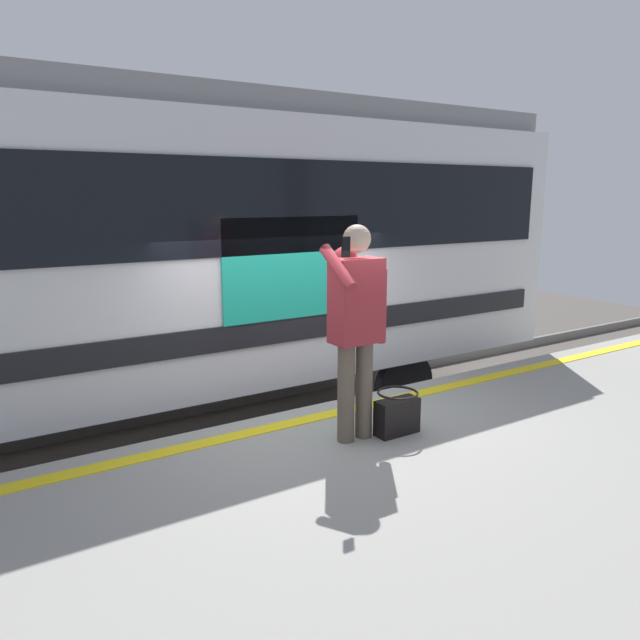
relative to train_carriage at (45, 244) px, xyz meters
name	(u,v)px	position (x,y,z in m)	size (l,w,h in m)	color
ground_plane	(305,496)	(-1.87, 1.99, -2.41)	(25.36, 25.36, 0.00)	#4C4742
platform	(492,580)	(-1.87, 4.33, -1.95)	(16.91, 4.68, 0.92)	gray
safety_line	(322,416)	(-1.87, 2.29, -1.49)	(16.57, 0.16, 0.01)	yellow
track_rail_near	(248,443)	(-1.87, 0.71, -2.33)	(21.98, 0.08, 0.16)	slate
track_rail_far	(202,407)	(-1.87, -0.72, -2.33)	(21.98, 0.08, 0.16)	slate
train_carriage	(45,244)	(0.00, 0.00, 0.00)	(11.67, 2.99, 3.75)	silver
passenger	(356,316)	(-1.83, 2.85, -0.46)	(0.57, 0.55, 1.76)	brown
handbag	(397,414)	(-2.18, 2.97, -1.32)	(0.38, 0.35, 0.37)	black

